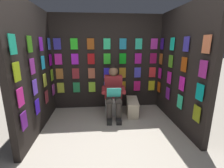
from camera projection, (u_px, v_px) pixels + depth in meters
ground_plane at (116, 157)px, 2.39m from camera, size 30.00×30.00×0.00m
display_wall_back at (107, 63)px, 4.06m from camera, size 2.81×0.14×2.34m
display_wall_left at (180, 68)px, 3.18m from camera, size 0.14×1.98×2.34m
display_wall_right at (34, 70)px, 2.93m from camera, size 0.14×1.98×2.34m
toilet at (113, 99)px, 3.87m from camera, size 0.41×0.56×0.77m
person_reading at (113, 91)px, 3.58m from camera, size 0.54×0.70×1.19m
comic_longbox_near at (132, 107)px, 3.83m from camera, size 0.35×0.71×0.35m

